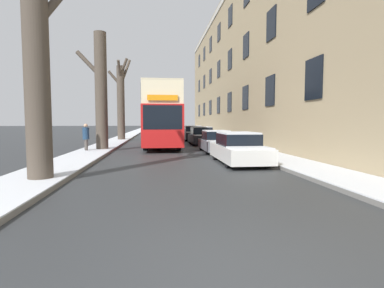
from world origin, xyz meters
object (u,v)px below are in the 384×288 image
object	(u,v)px
bare_tree_left_1	(101,89)
parked_car_1	(216,142)
pedestrian_left_sidewalk	(86,137)
bare_tree_left_0	(37,46)
parked_car_2	(201,136)
oncoming_van	(156,127)
parked_car_0	(239,149)
bare_tree_left_2	(121,100)
parked_car_3	(193,134)
double_decker_bus	(161,114)

from	to	relation	value
bare_tree_left_1	parked_car_1	size ratio (longest dim) A/B	1.84
pedestrian_left_sidewalk	bare_tree_left_0	bearing A→B (deg)	167.42
parked_car_1	parked_car_2	distance (m)	6.16
bare_tree_left_0	oncoming_van	world-z (taller)	bare_tree_left_0
bare_tree_left_1	parked_car_0	bearing A→B (deg)	-42.32
bare_tree_left_2	parked_car_2	xyz separation A→B (m)	(7.09, -5.81, -3.35)
bare_tree_left_2	parked_car_0	world-z (taller)	bare_tree_left_2
bare_tree_left_0	oncoming_van	size ratio (longest dim) A/B	1.42
parked_car_0	oncoming_van	world-z (taller)	oncoming_van
bare_tree_left_1	parked_car_0	distance (m)	10.14
parked_car_0	oncoming_van	bearing A→B (deg)	96.84
parked_car_2	parked_car_3	bearing A→B (deg)	90.00
bare_tree_left_0	double_decker_bus	bearing A→B (deg)	74.48
bare_tree_left_2	oncoming_van	size ratio (longest dim) A/B	1.48
oncoming_van	pedestrian_left_sidewalk	size ratio (longest dim) A/B	3.13
bare_tree_left_0	bare_tree_left_1	size ratio (longest dim) A/B	1.05
bare_tree_left_0	oncoming_van	bearing A→B (deg)	84.60
parked_car_2	pedestrian_left_sidewalk	xyz separation A→B (m)	(-7.84, -5.80, 0.28)
parked_car_3	pedestrian_left_sidewalk	world-z (taller)	pedestrian_left_sidewalk
parked_car_0	pedestrian_left_sidewalk	bearing A→B (deg)	145.21
bare_tree_left_1	parked_car_0	size ratio (longest dim) A/B	1.66
parked_car_0	parked_car_1	size ratio (longest dim) A/B	1.11
parked_car_0	parked_car_2	xyz separation A→B (m)	(0.00, 11.24, 0.03)
bare_tree_left_1	double_decker_bus	world-z (taller)	bare_tree_left_1
bare_tree_left_1	parked_car_2	bearing A→B (deg)	33.95
bare_tree_left_0	parked_car_0	bearing A→B (deg)	26.89
pedestrian_left_sidewalk	parked_car_2	bearing A→B (deg)	-70.84
parked_car_1	pedestrian_left_sidewalk	bearing A→B (deg)	177.36
parked_car_1	double_decker_bus	bearing A→B (deg)	123.37
bare_tree_left_2	oncoming_van	xyz separation A→B (m)	(3.32, 14.41, -2.82)
parked_car_0	oncoming_van	size ratio (longest dim) A/B	0.81
bare_tree_left_0	pedestrian_left_sidewalk	size ratio (longest dim) A/B	4.45
parked_car_0	parked_car_2	distance (m)	11.25
bare_tree_left_1	double_decker_bus	bearing A→B (deg)	43.50
parked_car_3	parked_car_2	bearing A→B (deg)	-90.00
bare_tree_left_1	oncoming_van	distance (m)	25.37
parked_car_3	bare_tree_left_2	bearing A→B (deg)	179.84
bare_tree_left_1	parked_car_2	world-z (taller)	bare_tree_left_1
bare_tree_left_0	parked_car_2	xyz separation A→B (m)	(7.09, 14.84, -3.38)
bare_tree_left_0	parked_car_0	size ratio (longest dim) A/B	1.75
bare_tree_left_0	bare_tree_left_2	bearing A→B (deg)	90.01
parked_car_0	oncoming_van	xyz separation A→B (m)	(-3.77, 31.47, 0.57)
parked_car_1	bare_tree_left_1	bearing A→B (deg)	169.00
bare_tree_left_0	parked_car_3	distance (m)	22.07
bare_tree_left_2	parked_car_3	bearing A→B (deg)	-0.16
bare_tree_left_2	oncoming_van	distance (m)	15.06
bare_tree_left_0	parked_car_3	size ratio (longest dim) A/B	1.73
bare_tree_left_1	double_decker_bus	xyz separation A→B (m)	(3.81, 3.61, -1.42)
parked_car_0	parked_car_3	distance (m)	17.04
parked_car_0	parked_car_3	size ratio (longest dim) A/B	0.99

